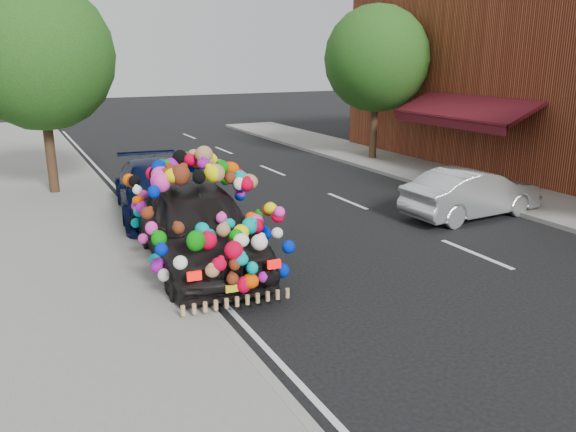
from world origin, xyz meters
name	(u,v)px	position (x,y,z in m)	size (l,w,h in m)	color
ground	(329,284)	(0.00, 0.00, 0.00)	(100.00, 100.00, 0.00)	black
sidewalk	(81,332)	(-4.30, 0.00, 0.06)	(4.00, 60.00, 0.12)	gray
kerb	(206,306)	(-2.35, 0.00, 0.07)	(0.15, 60.00, 0.13)	gray
footpath_far	(517,197)	(8.20, 3.00, 0.06)	(3.00, 40.00, 0.12)	gray
lane_markings	(476,254)	(3.60, 0.00, 0.01)	(6.00, 50.00, 0.01)	silver
tree_near_sidewalk	(39,56)	(-3.80, 9.50, 4.02)	(4.20, 4.20, 6.13)	#332114
tree_far_b	(376,59)	(8.00, 10.00, 3.89)	(4.00, 4.00, 5.90)	#332114
plush_art_car	(198,208)	(-1.79, 2.00, 1.18)	(2.67, 5.15, 2.28)	black
navy_sedan	(157,190)	(-1.61, 5.93, 0.69)	(1.94, 4.78, 1.39)	black
silver_hatchback	(472,193)	(5.58, 2.21, 0.63)	(1.33, 3.81, 1.26)	#B6BABD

